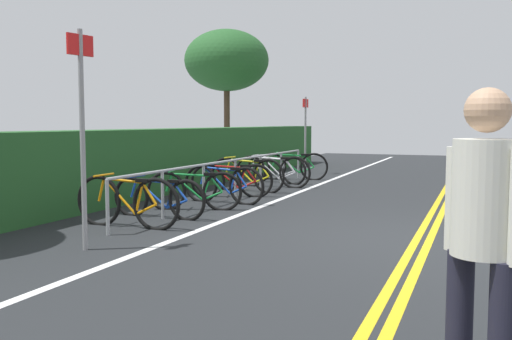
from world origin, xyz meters
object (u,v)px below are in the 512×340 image
object	(u,v)px
bike_rack	(235,168)
sign_post_far	(305,128)
bicycle_4	(232,180)
sign_post_near	(82,120)
bicycle_2	(194,191)
bicycle_1	(159,198)
tree_mid	(227,61)
bicycle_8	(293,166)
bicycle_6	(273,171)
bicycle_7	(276,169)
bicycle_5	(247,175)
bicycle_3	(223,184)
bicycle_0	(127,202)
pedestrian	(484,230)

from	to	relation	value
bike_rack	sign_post_far	bearing A→B (deg)	1.74
bicycle_4	sign_post_near	size ratio (longest dim) A/B	0.62
bicycle_2	bicycle_4	size ratio (longest dim) A/B	1.01
bicycle_1	tree_mid	xyz separation A→B (m)	(10.81, 3.83, 3.36)
bicycle_8	bicycle_6	bearing A→B (deg)	-177.37
bicycle_7	sign_post_near	world-z (taller)	sign_post_near
bicycle_8	bicycle_5	bearing A→B (deg)	176.83
bicycle_3	bicycle_8	xyz separation A→B (m)	(4.55, 0.13, 0.01)
bike_rack	bicycle_8	bearing A→B (deg)	-0.32
bike_rack	sign_post_near	xyz separation A→B (m)	(-4.97, -0.28, 0.94)
bicycle_2	bicycle_3	bearing A→B (deg)	-6.83
bike_rack	bicycle_0	distance (m)	3.59
bicycle_3	bicycle_6	size ratio (longest dim) A/B	0.93
bicycle_1	pedestrian	size ratio (longest dim) A/B	1.02
bicycle_5	sign_post_near	xyz separation A→B (m)	(-5.89, -0.41, 1.16)
bicycle_3	sign_post_near	xyz separation A→B (m)	(-4.10, -0.13, 1.17)
tree_mid	bike_rack	bearing A→B (deg)	-154.10
bicycle_7	sign_post_far	distance (m)	2.76
bicycle_7	bicycle_1	bearing A→B (deg)	-179.80
bicycle_2	bicycle_5	distance (m)	2.73
bicycle_3	pedestrian	bearing A→B (deg)	-145.12
bicycle_1	bicycle_6	size ratio (longest dim) A/B	0.93
bicycle_4	bicycle_3	bearing A→B (deg)	-166.24
bike_rack	tree_mid	world-z (taller)	tree_mid
bicycle_0	bicycle_4	distance (m)	3.56
bicycle_0	bicycle_8	bearing A→B (deg)	-0.90
bicycle_4	sign_post_near	world-z (taller)	sign_post_near
bicycle_4	sign_post_far	world-z (taller)	sign_post_far
bicycle_6	pedestrian	xyz separation A→B (m)	(-9.16, -4.50, 0.60)
bicycle_5	bicycle_6	world-z (taller)	bicycle_5
bicycle_3	pedestrian	size ratio (longest dim) A/B	1.01
bike_rack	bicycle_7	world-z (taller)	bike_rack
bike_rack	bicycle_2	xyz separation A→B (m)	(-1.80, -0.04, -0.25)
sign_post_far	tree_mid	size ratio (longest dim) A/B	0.47
bicycle_0	bicycle_1	bearing A→B (deg)	0.87
bicycle_2	sign_post_far	xyz separation A→B (m)	(7.13, 0.20, 1.01)
bicycle_8	sign_post_near	size ratio (longest dim) A/B	0.69
bicycle_7	bike_rack	bearing A→B (deg)	-177.40
bicycle_2	bicycle_8	xyz separation A→B (m)	(5.47, 0.02, 0.02)
bicycle_1	sign_post_near	distance (m)	2.59
bike_rack	bicycle_0	bearing A→B (deg)	178.51
bicycle_8	bicycle_3	bearing A→B (deg)	-178.40
bicycle_5	bicycle_0	bearing A→B (deg)	-179.51
bicycle_2	tree_mid	bearing A→B (deg)	21.85
bicycle_7	tree_mid	xyz separation A→B (m)	(5.34, 3.81, 3.34)
bicycle_4	bicycle_7	size ratio (longest dim) A/B	0.92
bicycle_3	bicycle_8	world-z (taller)	bicycle_8
bicycle_8	bike_rack	bearing A→B (deg)	179.68
bicycle_3	sign_post_far	bearing A→B (deg)	2.86
bicycle_2	sign_post_near	bearing A→B (deg)	-175.57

